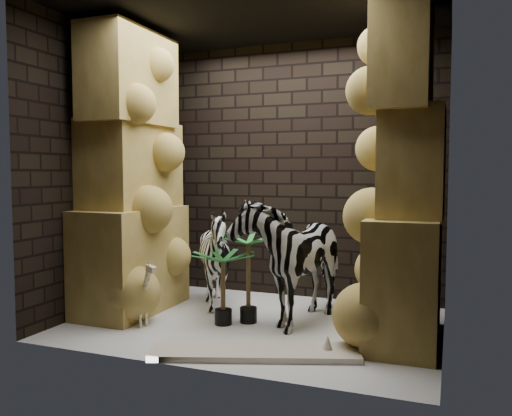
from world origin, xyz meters
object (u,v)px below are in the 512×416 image
at_px(zebra_right, 293,247).
at_px(giraffe_toy, 138,291).
at_px(surfboard, 255,352).
at_px(zebra_left, 216,264).
at_px(palm_back, 223,288).
at_px(palm_front, 248,278).

height_order(zebra_right, giraffe_toy, zebra_right).
xyz_separation_m(giraffe_toy, surfboard, (1.34, -0.35, -0.31)).
relative_size(zebra_left, surfboard, 0.65).
distance_m(zebra_right, zebra_left, 0.90).
bearing_deg(palm_back, zebra_left, 122.78).
distance_m(zebra_left, palm_front, 0.58).
height_order(palm_front, palm_back, palm_front).
height_order(giraffe_toy, palm_front, palm_front).
height_order(zebra_left, palm_front, zebra_left).
bearing_deg(zebra_right, palm_back, -134.65).
height_order(zebra_right, palm_back, zebra_right).
bearing_deg(giraffe_toy, zebra_right, 52.37).
relative_size(zebra_left, giraffe_toy, 1.65).
relative_size(zebra_left, palm_front, 1.24).
distance_m(palm_front, surfboard, 1.01).
distance_m(zebra_right, surfboard, 1.30).
xyz_separation_m(zebra_right, palm_back, (-0.58, -0.42, -0.37)).
bearing_deg(palm_back, palm_front, 36.79).
bearing_deg(giraffe_toy, surfboard, 8.59).
xyz_separation_m(zebra_right, surfboard, (0.01, -1.09, -0.71)).
bearing_deg(palm_back, zebra_right, 35.72).
bearing_deg(zebra_right, zebra_left, -172.39).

